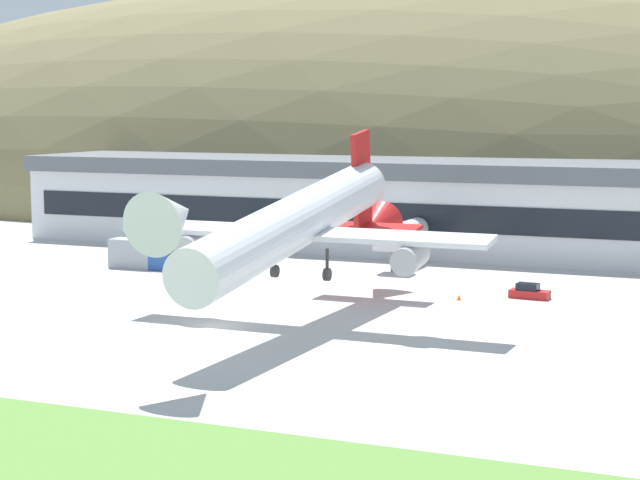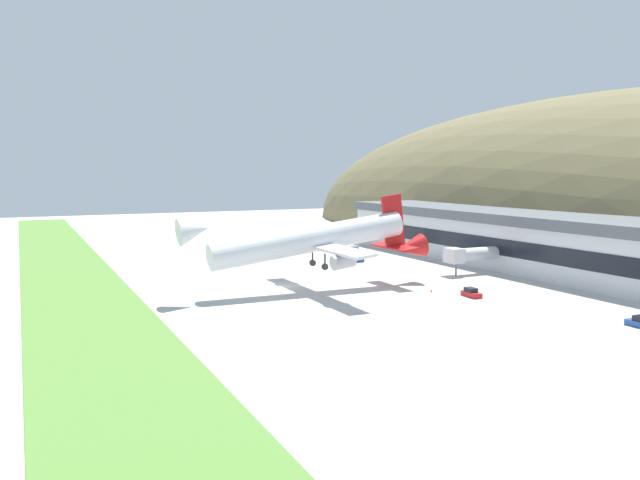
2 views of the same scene
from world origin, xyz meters
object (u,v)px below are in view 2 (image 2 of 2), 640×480
service_car_2 (471,293)px  service_car_0 (282,241)px  jetway_0 (469,255)px  box_truck (350,253)px  traffic_cone_0 (431,291)px  cargo_airplane (315,240)px  fuel_truck (293,242)px  terminal_building (533,237)px

service_car_2 → service_car_0: bearing=179.4°
service_car_0 → jetway_0: bearing=11.2°
box_truck → traffic_cone_0: box_truck is taller
cargo_airplane → fuel_truck: (-56.45, 20.24, -7.19)m
service_car_2 → terminal_building: bearing=120.1°
terminal_building → jetway_0: size_ratio=9.81×
jetway_0 → traffic_cone_0: (11.62, -17.45, -3.71)m
fuel_truck → cargo_airplane: bearing=-19.7°
jetway_0 → fuel_truck: 56.20m
service_car_2 → box_truck: box_truck is taller
terminal_building → traffic_cone_0: 36.45m
cargo_airplane → terminal_building: bearing=92.4°
fuel_truck → traffic_cone_0: bearing=-2.5°
service_car_0 → box_truck: (38.02, 1.43, 0.98)m
box_truck → cargo_airplane: bearing=-37.8°
fuel_truck → box_truck: (26.49, 2.99, 0.03)m
service_car_0 → fuel_truck: 11.67m
terminal_building → service_car_2: size_ratio=29.38×
terminal_building → box_truck: (-27.77, -28.11, -5.09)m
service_car_0 → cargo_airplane: bearing=-17.8°
box_truck → terminal_building: bearing=45.3°
terminal_building → service_car_0: 72.37m
traffic_cone_0 → jetway_0: bearing=123.7°
service_car_2 → box_truck: size_ratio=0.50×
service_car_2 → box_truck: (-45.41, 2.33, 0.95)m
service_car_2 → box_truck: 45.48m
cargo_airplane → service_car_0: (-67.98, 21.80, -8.14)m
cargo_airplane → fuel_truck: cargo_airplane is taller
service_car_2 → fuel_truck: fuel_truck is taller
terminal_building → traffic_cone_0: (11.58, -33.97, -6.38)m
service_car_0 → fuel_truck: fuel_truck is taller
service_car_0 → traffic_cone_0: 77.50m
terminal_building → traffic_cone_0: bearing=-71.2°
terminal_building → cargo_airplane: bearing=-87.6°
terminal_building → traffic_cone_0: terminal_building is taller
traffic_cone_0 → box_truck: bearing=171.5°
fuel_truck → box_truck: size_ratio=1.09×
jetway_0 → service_car_0: 67.12m
terminal_building → cargo_airplane: size_ratio=2.53×
jetway_0 → fuel_truck: bearing=-164.9°
jetway_0 → box_truck: jetway_0 is taller
service_car_0 → terminal_building: bearing=24.2°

